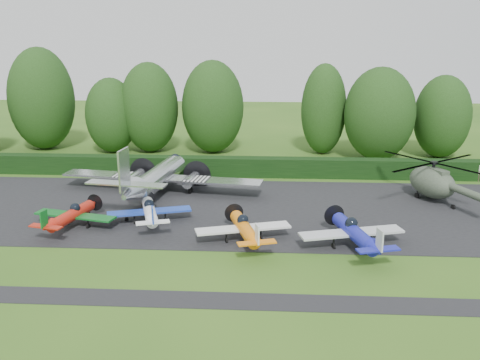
# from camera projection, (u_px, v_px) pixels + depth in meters

# --- Properties ---
(ground) EXTENTS (160.00, 160.00, 0.00)m
(ground) POSITION_uv_depth(u_px,v_px,m) (205.00, 257.00, 36.64)
(ground) COLOR #2D5718
(ground) RESTS_ON ground
(apron) EXTENTS (70.00, 18.00, 0.01)m
(apron) POSITION_uv_depth(u_px,v_px,m) (219.00, 209.00, 46.23)
(apron) COLOR black
(apron) RESTS_ON ground
(taxiway_verge) EXTENTS (70.00, 2.00, 0.00)m
(taxiway_verge) POSITION_uv_depth(u_px,v_px,m) (192.00, 300.00, 30.88)
(taxiway_verge) COLOR black
(taxiway_verge) RESTS_ON ground
(hedgerow) EXTENTS (90.00, 1.60, 2.00)m
(hedgerow) POSITION_uv_depth(u_px,v_px,m) (228.00, 176.00, 56.79)
(hedgerow) COLOR black
(hedgerow) RESTS_ON ground
(transport_plane) EXTENTS (19.40, 14.88, 6.22)m
(transport_plane) POSITION_uv_depth(u_px,v_px,m) (157.00, 178.00, 49.61)
(transport_plane) COLOR silver
(transport_plane) RESTS_ON ground
(light_plane_red) EXTENTS (6.70, 7.05, 2.58)m
(light_plane_red) POSITION_uv_depth(u_px,v_px,m) (71.00, 215.00, 41.67)
(light_plane_red) COLOR red
(light_plane_red) RESTS_ON ground
(light_plane_white) EXTENTS (6.67, 7.01, 2.56)m
(light_plane_white) POSITION_uv_depth(u_px,v_px,m) (150.00, 211.00, 42.57)
(light_plane_white) COLOR white
(light_plane_white) RESTS_ON ground
(light_plane_orange) EXTENTS (7.03, 7.39, 2.70)m
(light_plane_orange) POSITION_uv_depth(u_px,v_px,m) (245.00, 228.00, 38.81)
(light_plane_orange) COLOR orange
(light_plane_orange) RESTS_ON ground
(light_plane_blue) EXTENTS (7.62, 8.01, 2.93)m
(light_plane_blue) POSITION_uv_depth(u_px,v_px,m) (355.00, 233.00, 37.72)
(light_plane_blue) COLOR #1A1E9D
(light_plane_blue) RESTS_ON ground
(helicopter) EXTENTS (11.11, 13.01, 3.58)m
(helicopter) POSITION_uv_depth(u_px,v_px,m) (433.00, 180.00, 48.30)
(helicopter) COLOR #374132
(helicopter) RESTS_ON ground
(tree_0) EXTENTS (8.19, 8.19, 12.93)m
(tree_0) POSITION_uv_depth(u_px,v_px,m) (42.00, 99.00, 67.73)
(tree_0) COLOR black
(tree_0) RESTS_ON ground
(tree_1) EXTENTS (7.65, 7.65, 11.45)m
(tree_1) POSITION_uv_depth(u_px,v_px,m) (213.00, 107.00, 66.02)
(tree_1) COLOR black
(tree_1) RESTS_ON ground
(tree_4) EXTENTS (7.18, 7.18, 11.18)m
(tree_4) POSITION_uv_depth(u_px,v_px,m) (149.00, 108.00, 66.38)
(tree_4) COLOR black
(tree_4) RESTS_ON ground
(tree_5) EXTENTS (6.36, 6.36, 9.32)m
(tree_5) POSITION_uv_depth(u_px,v_px,m) (111.00, 115.00, 66.36)
(tree_5) COLOR black
(tree_5) RESTS_ON ground
(tree_6) EXTENTS (8.19, 8.19, 10.91)m
(tree_6) POSITION_uv_depth(u_px,v_px,m) (379.00, 114.00, 62.24)
(tree_6) COLOR black
(tree_6) RESTS_ON ground
(tree_7) EXTENTS (6.65, 6.65, 9.89)m
(tree_7) POSITION_uv_depth(u_px,v_px,m) (442.00, 117.00, 63.63)
(tree_7) COLOR black
(tree_7) RESTS_ON ground
(tree_9) EXTENTS (5.51, 5.51, 11.09)m
(tree_9) POSITION_uv_depth(u_px,v_px,m) (324.00, 109.00, 65.33)
(tree_9) COLOR black
(tree_9) RESTS_ON ground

